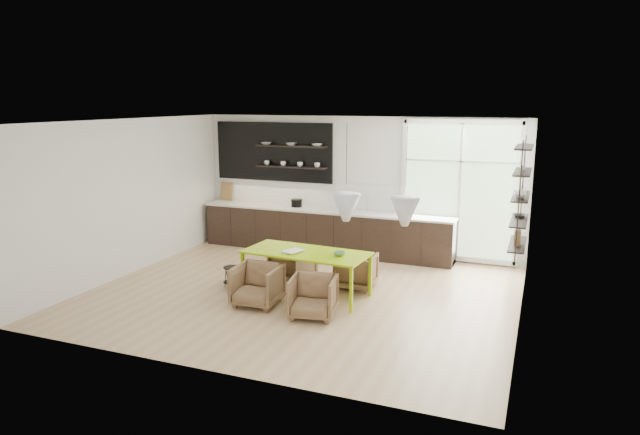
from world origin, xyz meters
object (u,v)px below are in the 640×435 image
at_px(armchair_back_right, 356,271).
at_px(wire_stool, 232,274).
at_px(armchair_front_left, 257,285).
at_px(armchair_front_right, 313,297).
at_px(dining_table, 306,255).
at_px(armchair_back_left, 293,263).

bearing_deg(armchair_back_right, wire_stool, 19.70).
distance_m(armchair_back_right, armchair_front_left, 1.85).
height_order(armchair_back_right, wire_stool, armchair_back_right).
distance_m(armchair_back_right, armchair_front_right, 1.55).
height_order(dining_table, armchair_back_right, dining_table).
xyz_separation_m(armchair_back_right, armchair_front_left, (-1.21, -1.39, 0.02)).
bearing_deg(dining_table, wire_stool, -170.11).
height_order(dining_table, armchair_front_left, dining_table).
bearing_deg(armchair_back_right, armchair_front_right, 80.94).
relative_size(armchair_front_left, armchair_front_right, 1.05).
xyz_separation_m(armchair_back_right, armchair_front_right, (-0.19, -1.54, 0.01)).
distance_m(armchair_back_left, armchair_front_left, 1.42).
bearing_deg(armchair_back_right, armchair_front_left, 46.93).
height_order(armchair_back_right, armchair_front_right, armchair_front_right).
xyz_separation_m(armchair_front_right, wire_stool, (-1.83, 0.73, -0.07)).
relative_size(dining_table, armchair_front_right, 3.07).
bearing_deg(armchair_front_left, armchair_front_right, -10.43).
height_order(dining_table, armchair_back_left, dining_table).
distance_m(armchair_back_right, wire_stool, 2.18).
height_order(armchair_back_left, wire_stool, armchair_back_left).
relative_size(armchair_back_left, armchair_front_left, 0.95).
bearing_deg(armchair_front_right, dining_table, 107.90).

